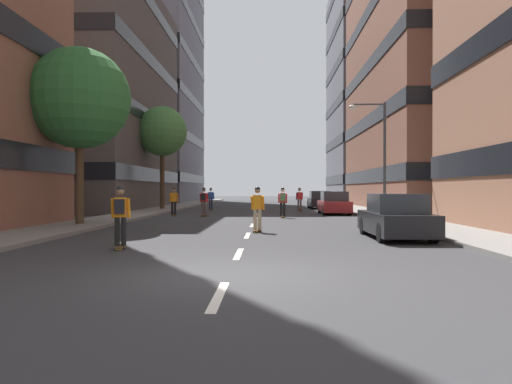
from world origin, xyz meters
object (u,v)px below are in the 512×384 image
at_px(parked_car_mid, 320,200).
at_px(skater_3, 300,198).
at_px(skater_4, 283,200).
at_px(street_tree_near, 162,132).
at_px(skater_5, 211,198).
at_px(street_tree_mid, 79,99).
at_px(skater_1, 257,207).
at_px(parked_car_near, 334,204).
at_px(skater_2, 204,200).
at_px(skater_6, 174,200).
at_px(parked_car_far, 396,218).
at_px(streetlamp_right, 378,146).
at_px(skater_0, 120,213).

bearing_deg(parked_car_mid, skater_3, -112.23).
relative_size(skater_3, skater_4, 1.00).
relative_size(street_tree_near, skater_5, 4.53).
distance_m(street_tree_mid, skater_1, 9.64).
bearing_deg(street_tree_mid, skater_1, -17.94).
bearing_deg(parked_car_near, skater_5, 148.63).
relative_size(skater_2, skater_6, 1.00).
bearing_deg(parked_car_far, streetlamp_right, 80.45).
xyz_separation_m(parked_car_near, skater_2, (-8.33, -2.86, 0.32)).
bearing_deg(skater_5, parked_car_far, -67.40).
relative_size(parked_car_mid, skater_4, 2.47).
distance_m(streetlamp_right, skater_6, 12.75).
relative_size(parked_car_near, skater_1, 2.47).
bearing_deg(skater_1, parked_car_mid, 78.31).
relative_size(skater_0, skater_1, 1.00).
xyz_separation_m(parked_car_mid, streetlamp_right, (1.93, -13.82, 3.44)).
relative_size(parked_car_far, skater_6, 2.47).
distance_m(skater_0, skater_2, 16.31).
bearing_deg(parked_car_near, street_tree_mid, -138.96).
distance_m(parked_car_mid, skater_2, 14.79).
distance_m(parked_car_far, skater_3, 20.46).
xyz_separation_m(streetlamp_right, skater_3, (-3.95, 8.87, -3.15)).
relative_size(street_tree_mid, skater_0, 4.41).
bearing_deg(skater_2, street_tree_mid, -118.29).
bearing_deg(skater_3, skater_4, -100.00).
bearing_deg(skater_0, skater_4, 71.83).
height_order(skater_4, skater_6, same).
bearing_deg(parked_car_far, parked_car_mid, 90.00).
distance_m(parked_car_near, skater_4, 5.45).
xyz_separation_m(street_tree_near, skater_4, (9.24, -9.82, -5.19)).
bearing_deg(street_tree_near, parked_car_far, -59.45).
bearing_deg(street_tree_near, skater_3, -6.78).
bearing_deg(streetlamp_right, skater_0, -125.26).
height_order(parked_car_mid, skater_5, skater_5).
relative_size(skater_2, skater_3, 1.00).
height_order(parked_car_mid, skater_4, skater_4).
distance_m(skater_4, skater_5, 10.97).
relative_size(parked_car_near, skater_5, 2.47).
bearing_deg(skater_3, skater_6, -140.26).
distance_m(streetlamp_right, skater_3, 10.21).
distance_m(street_tree_near, skater_1, 21.61).
distance_m(street_tree_near, skater_3, 12.02).
bearing_deg(skater_6, skater_0, -83.87).
distance_m(street_tree_near, streetlamp_right, 17.98).
distance_m(street_tree_mid, streetlamp_right, 16.21).
height_order(street_tree_mid, skater_4, street_tree_mid).
bearing_deg(street_tree_near, skater_1, -67.58).
xyz_separation_m(street_tree_mid, skater_5, (3.87, 16.54, -4.69)).
relative_size(parked_car_near, street_tree_near, 0.55).
distance_m(skater_1, skater_6, 12.52).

